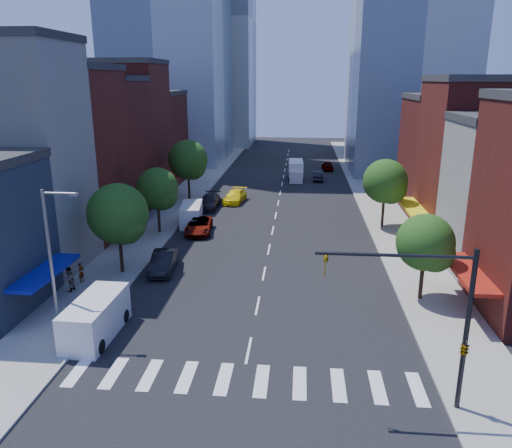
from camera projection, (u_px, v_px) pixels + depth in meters
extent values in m
plane|color=black|center=(249.00, 350.00, 29.13)|extent=(220.00, 220.00, 0.00)
cube|color=gray|center=(189.00, 194.00, 68.43)|extent=(5.00, 120.00, 0.15)
cube|color=gray|center=(374.00, 197.00, 66.26)|extent=(5.00, 120.00, 0.15)
cube|color=silver|center=(243.00, 380.00, 26.26)|extent=(19.00, 3.00, 0.01)
cube|color=#B8B4AA|center=(3.00, 160.00, 39.91)|extent=(12.00, 8.00, 18.00)
cube|color=#581714|center=(55.00, 156.00, 48.31)|extent=(12.00, 9.00, 16.00)
cube|color=#531714|center=(91.00, 150.00, 56.58)|extent=(12.00, 8.00, 15.00)
cube|color=#581714|center=(117.00, 133.00, 64.42)|extent=(12.00, 9.00, 17.00)
cube|color=#531714|center=(141.00, 140.00, 74.06)|extent=(12.00, 10.00, 13.00)
cube|color=#581714|center=(490.00, 162.00, 48.14)|extent=(12.00, 10.00, 15.00)
cube|color=#531714|center=(458.00, 157.00, 57.98)|extent=(12.00, 10.00, 13.00)
cube|color=#9EA5AD|center=(213.00, 20.00, 113.65)|extent=(18.00, 18.00, 56.00)
cylinder|color=black|center=(466.00, 332.00, 22.75)|extent=(0.24, 0.24, 8.00)
cylinder|color=black|center=(394.00, 255.00, 22.05)|extent=(7.00, 0.16, 0.16)
imported|color=gold|center=(326.00, 266.00, 22.48)|extent=(0.22, 0.18, 1.10)
imported|color=gold|center=(464.00, 347.00, 22.98)|extent=(0.48, 2.24, 0.90)
cylinder|color=slate|center=(51.00, 263.00, 29.83)|extent=(0.20, 0.20, 9.00)
cylinder|color=slate|center=(59.00, 193.00, 28.53)|extent=(2.00, 0.14, 0.14)
cube|color=slate|center=(74.00, 194.00, 28.47)|extent=(0.50, 0.25, 0.18)
cylinder|color=black|center=(121.00, 249.00, 40.06)|extent=(0.28, 0.28, 3.92)
sphere|color=#164513|center=(118.00, 214.00, 39.23)|extent=(4.80, 4.80, 4.80)
sphere|color=#164513|center=(125.00, 223.00, 39.09)|extent=(3.36, 3.36, 3.36)
cylinder|color=black|center=(159.00, 215.00, 50.61)|extent=(0.28, 0.28, 3.64)
sphere|color=#164513|center=(157.00, 188.00, 49.84)|extent=(4.20, 4.20, 4.20)
sphere|color=#164513|center=(163.00, 196.00, 49.69)|extent=(2.94, 2.94, 2.94)
cylinder|color=black|center=(189.00, 184.00, 63.91)|extent=(0.28, 0.28, 4.20)
sphere|color=#164513|center=(188.00, 160.00, 63.03)|extent=(5.00, 5.00, 5.00)
sphere|color=#164513|center=(192.00, 166.00, 62.90)|extent=(3.50, 3.50, 3.50)
cylinder|color=black|center=(422.00, 276.00, 35.27)|extent=(0.28, 0.28, 3.36)
sphere|color=#164513|center=(425.00, 242.00, 34.56)|extent=(4.00, 4.00, 4.00)
sphere|color=#164513|center=(434.00, 252.00, 34.39)|extent=(2.80, 2.80, 2.80)
cylinder|color=black|center=(383.00, 209.00, 52.39)|extent=(0.28, 0.28, 3.92)
sphere|color=#164513|center=(385.00, 181.00, 51.57)|extent=(4.60, 4.60, 4.60)
sphere|color=#164513|center=(391.00, 189.00, 51.42)|extent=(3.22, 3.22, 3.22)
imported|color=silver|center=(96.00, 324.00, 30.49)|extent=(1.97, 4.77, 1.62)
imported|color=black|center=(163.00, 262.00, 40.88)|extent=(2.18, 5.14, 1.65)
imported|color=#999999|center=(199.00, 226.00, 51.08)|extent=(3.05, 5.71, 1.52)
imported|color=black|center=(209.00, 202.00, 60.77)|extent=(2.44, 5.69, 1.64)
cube|color=silver|center=(96.00, 318.00, 30.48)|extent=(2.43, 5.78, 2.40)
cube|color=black|center=(79.00, 330.00, 28.31)|extent=(2.14, 1.20, 1.03)
cylinder|color=black|center=(66.00, 345.00, 28.97)|extent=(0.31, 0.88, 0.87)
cylinder|color=black|center=(100.00, 347.00, 28.74)|extent=(0.31, 0.88, 0.87)
cylinder|color=black|center=(94.00, 314.00, 32.67)|extent=(0.31, 0.88, 0.87)
cylinder|color=black|center=(125.00, 316.00, 32.44)|extent=(0.31, 0.88, 0.87)
cube|color=white|center=(191.00, 214.00, 54.08)|extent=(2.75, 5.47, 2.20)
cube|color=black|center=(190.00, 216.00, 52.09)|extent=(2.06, 1.29, 0.94)
cylinder|color=black|center=(181.00, 226.00, 52.55)|extent=(0.36, 0.82, 0.80)
cylinder|color=black|center=(199.00, 225.00, 52.62)|extent=(0.36, 0.82, 0.80)
cylinder|color=black|center=(185.00, 217.00, 55.96)|extent=(0.36, 0.82, 0.80)
cylinder|color=black|center=(201.00, 216.00, 56.03)|extent=(0.36, 0.82, 0.80)
imported|color=yellow|center=(235.00, 196.00, 63.71)|extent=(2.88, 5.63, 1.56)
imported|color=black|center=(318.00, 176.00, 77.44)|extent=(1.71, 4.42, 1.43)
imported|color=#999999|center=(328.00, 166.00, 86.21)|extent=(2.07, 4.49, 1.49)
cube|color=silver|center=(296.00, 170.00, 78.14)|extent=(2.39, 5.98, 2.91)
cube|color=silver|center=(296.00, 177.00, 74.96)|extent=(2.06, 1.71, 1.82)
cylinder|color=black|center=(289.00, 180.00, 75.87)|extent=(0.30, 0.83, 0.82)
cylinder|color=black|center=(303.00, 180.00, 75.77)|extent=(0.30, 0.83, 0.82)
cylinder|color=black|center=(289.00, 175.00, 79.79)|extent=(0.30, 0.83, 0.82)
cylinder|color=black|center=(302.00, 175.00, 79.68)|extent=(0.30, 0.83, 0.82)
imported|color=#999999|center=(81.00, 272.00, 38.37)|extent=(0.46, 0.62, 1.54)
imported|color=#999999|center=(69.00, 279.00, 36.62)|extent=(0.86, 1.02, 1.87)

